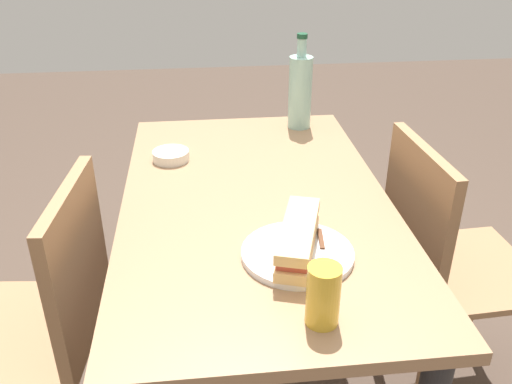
# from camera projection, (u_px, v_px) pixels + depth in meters

# --- Properties ---
(dining_table) EXTENTS (1.20, 0.70, 0.75)m
(dining_table) POSITION_uv_depth(u_px,v_px,m) (256.00, 238.00, 1.51)
(dining_table) COLOR #997251
(dining_table) RESTS_ON ground
(chair_far) EXTENTS (0.42, 0.42, 0.88)m
(chair_far) POSITION_uv_depth(u_px,v_px,m) (441.00, 262.00, 1.61)
(chair_far) COLOR #936B47
(chair_far) RESTS_ON ground
(chair_near) EXTENTS (0.44, 0.44, 0.88)m
(chair_near) POSITION_uv_depth(u_px,v_px,m) (48.00, 320.00, 1.39)
(chair_near) COLOR #936B47
(chair_near) RESTS_ON ground
(plate_near) EXTENTS (0.25, 0.25, 0.01)m
(plate_near) POSITION_uv_depth(u_px,v_px,m) (297.00, 253.00, 1.21)
(plate_near) COLOR white
(plate_near) RESTS_ON dining_table
(baguette_sandwich_near) EXTENTS (0.26, 0.14, 0.07)m
(baguette_sandwich_near) POSITION_uv_depth(u_px,v_px,m) (298.00, 238.00, 1.19)
(baguette_sandwich_near) COLOR #DBB77A
(baguette_sandwich_near) RESTS_ON plate_near
(knife_near) EXTENTS (0.18, 0.03, 0.01)m
(knife_near) POSITION_uv_depth(u_px,v_px,m) (323.00, 249.00, 1.21)
(knife_near) COLOR silver
(knife_near) RESTS_ON plate_near
(water_bottle) EXTENTS (0.08, 0.08, 0.32)m
(water_bottle) POSITION_uv_depth(u_px,v_px,m) (300.00, 90.00, 1.84)
(water_bottle) COLOR #99C6B7
(water_bottle) RESTS_ON dining_table
(beer_glass) EXTENTS (0.06, 0.06, 0.12)m
(beer_glass) POSITION_uv_depth(u_px,v_px,m) (323.00, 295.00, 1.00)
(beer_glass) COLOR gold
(beer_glass) RESTS_ON dining_table
(olive_bowl) EXTENTS (0.11, 0.11, 0.03)m
(olive_bowl) POSITION_uv_depth(u_px,v_px,m) (171.00, 156.00, 1.65)
(olive_bowl) COLOR silver
(olive_bowl) RESTS_ON dining_table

